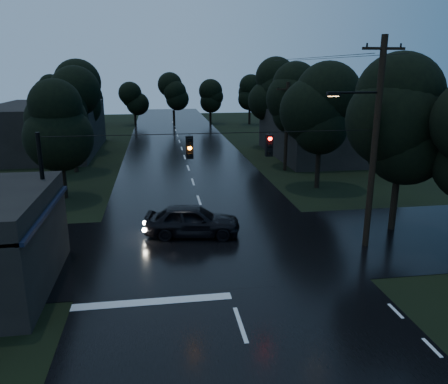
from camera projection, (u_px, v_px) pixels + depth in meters
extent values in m
cube|color=black|center=(188.00, 168.00, 38.85)|extent=(12.00, 120.00, 0.02)
cube|color=black|center=(214.00, 247.00, 21.73)|extent=(60.00, 9.00, 0.02)
cube|color=black|center=(46.00, 211.00, 16.99)|extent=(0.30, 7.00, 0.15)
cylinder|color=black|center=(24.00, 287.00, 14.57)|extent=(0.10, 0.10, 3.00)
cylinder|color=black|center=(61.00, 226.00, 20.28)|extent=(0.10, 0.10, 3.00)
cube|color=#F2CF60|center=(37.00, 242.00, 15.75)|extent=(0.06, 1.60, 0.50)
cube|color=#F2CF60|center=(53.00, 218.00, 18.32)|extent=(0.06, 1.20, 0.50)
cube|color=black|center=(323.00, 134.00, 44.09)|extent=(10.00, 14.00, 4.40)
cube|color=black|center=(47.00, 129.00, 45.66)|extent=(10.00, 16.00, 5.00)
cylinder|color=black|center=(374.00, 147.00, 20.50)|extent=(0.30, 0.30, 10.00)
cube|color=black|center=(384.00, 48.00, 19.31)|extent=(2.00, 0.12, 0.12)
cylinder|color=black|center=(357.00, 93.00, 19.66)|extent=(2.20, 0.10, 0.10)
cube|color=black|center=(333.00, 94.00, 19.52)|extent=(0.60, 0.25, 0.18)
cube|color=#FFB266|center=(333.00, 96.00, 19.55)|extent=(0.45, 0.18, 0.03)
cylinder|color=black|center=(286.00, 127.00, 37.13)|extent=(0.30, 0.30, 7.50)
cube|color=black|center=(288.00, 89.00, 36.28)|extent=(2.00, 0.12, 0.12)
cylinder|color=black|center=(45.00, 201.00, 18.88)|extent=(0.18, 0.18, 6.00)
cylinder|color=black|center=(216.00, 133.00, 19.20)|extent=(15.00, 0.03, 0.03)
cube|color=black|center=(190.00, 147.00, 19.19)|extent=(0.32, 0.25, 1.00)
sphere|color=orange|center=(190.00, 148.00, 19.05)|extent=(0.18, 0.18, 0.18)
cube|color=black|center=(269.00, 145.00, 19.71)|extent=(0.32, 0.25, 1.00)
sphere|color=#FF0C07|center=(270.00, 146.00, 19.57)|extent=(0.18, 0.18, 0.18)
cylinder|color=black|center=(394.00, 205.00, 23.75)|extent=(0.36, 0.36, 2.80)
sphere|color=black|center=(401.00, 143.00, 22.82)|extent=(4.48, 4.48, 4.48)
sphere|color=black|center=(403.00, 120.00, 22.50)|extent=(4.48, 4.48, 4.48)
sphere|color=black|center=(406.00, 96.00, 22.17)|extent=(4.48, 4.48, 4.48)
cylinder|color=black|center=(64.00, 181.00, 29.61)|extent=(0.36, 0.36, 2.45)
sphere|color=black|center=(59.00, 137.00, 28.80)|extent=(3.92, 3.92, 3.92)
sphere|color=black|center=(58.00, 121.00, 28.51)|extent=(3.92, 3.92, 3.92)
sphere|color=black|center=(56.00, 105.00, 28.23)|extent=(3.92, 3.92, 3.92)
cylinder|color=black|center=(75.00, 157.00, 37.11)|extent=(0.36, 0.36, 2.62)
sphere|color=black|center=(72.00, 119.00, 36.24)|extent=(4.20, 4.20, 4.20)
sphere|color=black|center=(70.00, 105.00, 35.94)|extent=(4.20, 4.20, 4.20)
sphere|color=black|center=(69.00, 91.00, 35.63)|extent=(4.20, 4.20, 4.20)
cylinder|color=black|center=(86.00, 138.00, 46.51)|extent=(0.36, 0.36, 2.80)
sphere|color=black|center=(83.00, 106.00, 45.59)|extent=(4.48, 4.48, 4.48)
sphere|color=black|center=(82.00, 94.00, 45.26)|extent=(4.48, 4.48, 4.48)
sphere|color=black|center=(81.00, 82.00, 44.94)|extent=(4.48, 4.48, 4.48)
cylinder|color=black|center=(318.00, 170.00, 32.19)|extent=(0.36, 0.36, 2.62)
sphere|color=black|center=(320.00, 127.00, 31.32)|extent=(4.20, 4.20, 4.20)
sphere|color=black|center=(321.00, 111.00, 31.01)|extent=(4.20, 4.20, 4.20)
sphere|color=black|center=(322.00, 95.00, 30.71)|extent=(4.20, 4.20, 4.20)
cylinder|color=black|center=(293.00, 150.00, 39.86)|extent=(0.36, 0.36, 2.80)
sphere|color=black|center=(295.00, 112.00, 38.94)|extent=(4.48, 4.48, 4.48)
sphere|color=black|center=(295.00, 99.00, 38.61)|extent=(4.48, 4.48, 4.48)
sphere|color=black|center=(296.00, 85.00, 38.28)|extent=(4.48, 4.48, 4.48)
cylinder|color=black|center=(272.00, 133.00, 49.44)|extent=(0.36, 0.36, 2.97)
sphere|color=black|center=(272.00, 101.00, 48.46)|extent=(4.76, 4.76, 4.76)
sphere|color=black|center=(273.00, 89.00, 48.11)|extent=(4.76, 4.76, 4.76)
sphere|color=black|center=(273.00, 77.00, 47.76)|extent=(4.76, 4.76, 4.76)
imported|color=black|center=(192.00, 220.00, 22.97)|extent=(5.22, 2.74, 1.69)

